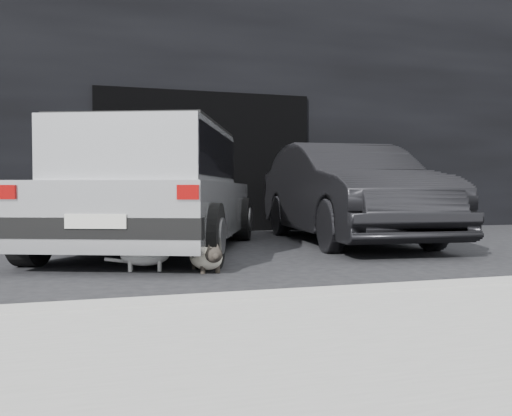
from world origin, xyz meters
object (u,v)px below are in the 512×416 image
object	(u,v)px
cat_white	(148,254)
silver_hatchback	(156,183)
cat_siamese	(207,258)
second_car	(347,193)

from	to	relation	value
cat_white	silver_hatchback	bearing A→B (deg)	178.69
silver_hatchback	cat_white	xyz separation A→B (m)	(-0.25, -1.65, -0.71)
cat_siamese	cat_white	bearing A→B (deg)	-26.23
silver_hatchback	second_car	xyz separation A→B (m)	(2.87, 0.39, -0.13)
silver_hatchback	cat_white	world-z (taller)	silver_hatchback
cat_siamese	second_car	bearing A→B (deg)	-142.47
cat_siamese	silver_hatchback	bearing A→B (deg)	-85.02
cat_siamese	cat_white	distance (m)	0.58
cat_white	second_car	bearing A→B (deg)	130.53
cat_siamese	cat_white	world-z (taller)	cat_white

